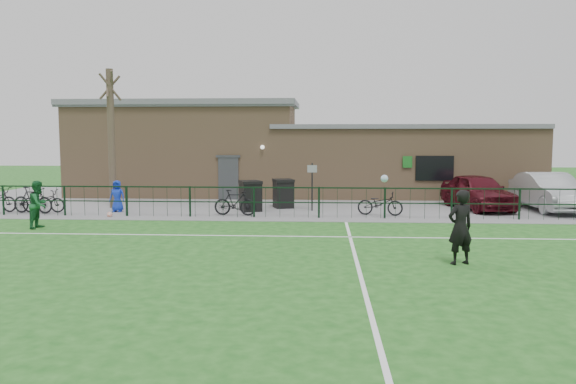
# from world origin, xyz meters

# --- Properties ---
(ground) EXTENTS (90.00, 90.00, 0.00)m
(ground) POSITION_xyz_m (0.00, 0.00, 0.00)
(ground) COLOR #1A5318
(ground) RESTS_ON ground
(paving_strip) EXTENTS (34.00, 13.00, 0.02)m
(paving_strip) POSITION_xyz_m (0.00, 13.50, 0.01)
(paving_strip) COLOR slate
(paving_strip) RESTS_ON ground
(pitch_line_touch) EXTENTS (28.00, 0.10, 0.01)m
(pitch_line_touch) POSITION_xyz_m (0.00, 7.80, 0.00)
(pitch_line_touch) COLOR white
(pitch_line_touch) RESTS_ON ground
(pitch_line_mid) EXTENTS (28.00, 0.10, 0.01)m
(pitch_line_mid) POSITION_xyz_m (0.00, 4.00, 0.00)
(pitch_line_mid) COLOR white
(pitch_line_mid) RESTS_ON ground
(pitch_line_perp) EXTENTS (0.10, 16.00, 0.01)m
(pitch_line_perp) POSITION_xyz_m (2.00, 0.00, 0.00)
(pitch_line_perp) COLOR white
(pitch_line_perp) RESTS_ON ground
(perimeter_fence) EXTENTS (28.00, 0.10, 1.20)m
(perimeter_fence) POSITION_xyz_m (0.00, 8.00, 0.60)
(perimeter_fence) COLOR black
(perimeter_fence) RESTS_ON ground
(bare_tree) EXTENTS (0.30, 0.30, 6.00)m
(bare_tree) POSITION_xyz_m (-8.00, 10.50, 3.00)
(bare_tree) COLOR #443629
(bare_tree) RESTS_ON ground
(wheelie_bin_left) EXTENTS (1.05, 1.11, 1.18)m
(wheelie_bin_left) POSITION_xyz_m (-1.86, 9.79, 0.61)
(wheelie_bin_left) COLOR black
(wheelie_bin_left) RESTS_ON paving_strip
(wheelie_bin_right) EXTENTS (1.00, 1.06, 1.16)m
(wheelie_bin_right) POSITION_xyz_m (-0.57, 10.94, 0.60)
(wheelie_bin_right) COLOR black
(wheelie_bin_right) RESTS_ON paving_strip
(sign_post) EXTENTS (0.08, 0.08, 2.00)m
(sign_post) POSITION_xyz_m (0.70, 10.03, 1.02)
(sign_post) COLOR black
(sign_post) RESTS_ON paving_strip
(car_maroon) EXTENTS (2.71, 4.73, 1.52)m
(car_maroon) POSITION_xyz_m (7.77, 10.98, 0.78)
(car_maroon) COLOR #4C0D17
(car_maroon) RESTS_ON paving_strip
(car_silver) EXTENTS (1.87, 4.86, 1.58)m
(car_silver) POSITION_xyz_m (10.61, 10.74, 0.81)
(car_silver) COLOR #AAADB1
(car_silver) RESTS_ON paving_strip
(bicycle_b) EXTENTS (1.85, 0.80, 1.08)m
(bicycle_b) POSITION_xyz_m (-10.56, 8.50, 0.56)
(bicycle_b) COLOR black
(bicycle_b) RESTS_ON paving_strip
(bicycle_c) EXTENTS (1.79, 0.64, 0.94)m
(bicycle_c) POSITION_xyz_m (-10.28, 8.82, 0.49)
(bicycle_c) COLOR black
(bicycle_c) RESTS_ON paving_strip
(bicycle_d) EXTENTS (1.73, 0.63, 1.02)m
(bicycle_d) POSITION_xyz_m (-2.30, 8.41, 0.53)
(bicycle_d) COLOR black
(bicycle_d) RESTS_ON paving_strip
(bicycle_e) EXTENTS (1.86, 0.93, 0.93)m
(bicycle_e) POSITION_xyz_m (3.41, 8.82, 0.49)
(bicycle_e) COLOR black
(bicycle_e) RESTS_ON paving_strip
(spectator_child) EXTENTS (0.64, 0.43, 1.30)m
(spectator_child) POSITION_xyz_m (-7.34, 9.21, 0.67)
(spectator_child) COLOR #1330B6
(spectator_child) RESTS_ON paving_strip
(goalkeeper_kick) EXTENTS (2.03, 3.40, 1.99)m
(goalkeeper_kick) POSITION_xyz_m (4.47, 0.48, 0.94)
(goalkeeper_kick) COLOR black
(goalkeeper_kick) RESTS_ON ground
(outfield_player) EXTENTS (0.66, 0.82, 1.63)m
(outfield_player) POSITION_xyz_m (-8.53, 5.09, 0.81)
(outfield_player) COLOR #195A2C
(outfield_player) RESTS_ON ground
(ball_ground) EXTENTS (0.21, 0.21, 0.21)m
(ball_ground) POSITION_xyz_m (-7.11, 7.75, 0.10)
(ball_ground) COLOR white
(ball_ground) RESTS_ON ground
(clubhouse) EXTENTS (24.25, 5.40, 4.96)m
(clubhouse) POSITION_xyz_m (-0.88, 16.50, 2.22)
(clubhouse) COLOR #9C7A57
(clubhouse) RESTS_ON ground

